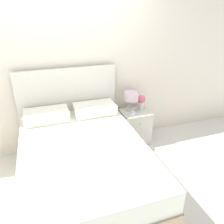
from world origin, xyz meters
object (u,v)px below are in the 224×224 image
Objects in this scene: nightstand at (135,127)px; table_lamp at (131,98)px; bed at (83,162)px; teacup at (133,114)px; flower_vase at (141,100)px.

nightstand is 1.73× the size of table_lamp.
bed is 1.31m from table_lamp.
flower_vase is at bearing 39.41° from teacup.
nightstand is 0.51m from table_lamp.
flower_vase is 0.31m from teacup.
bed is 1.45m from flower_vase.
flower_vase is 2.21× the size of teacup.
bed is 8.56× the size of flower_vase.
teacup is at bearing -129.04° from nightstand.
nightstand is at bearing 35.23° from bed.
teacup is (0.94, 0.62, 0.23)m from bed.
bed reaches higher than flower_vase.
nightstand is at bearing 50.96° from teacup.
table_lamp is 0.21m from flower_vase.
table_lamp is 0.25m from teacup.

